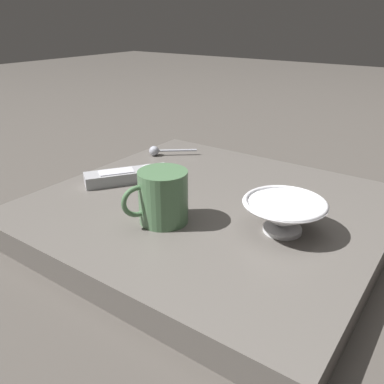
# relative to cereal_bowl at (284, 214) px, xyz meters

# --- Properties ---
(ground_plane) EXTENTS (6.00, 6.00, 0.00)m
(ground_plane) POSITION_rel_cereal_bowl_xyz_m (0.03, 0.17, -0.08)
(ground_plane) COLOR #47423D
(table) EXTENTS (0.61, 0.65, 0.05)m
(table) POSITION_rel_cereal_bowl_xyz_m (0.03, 0.17, -0.06)
(table) COLOR #5B5651
(table) RESTS_ON ground
(cereal_bowl) EXTENTS (0.14, 0.14, 0.06)m
(cereal_bowl) POSITION_rel_cereal_bowl_xyz_m (0.00, 0.00, 0.00)
(cereal_bowl) COLOR silver
(cereal_bowl) RESTS_ON table
(coffee_mug) EXTENTS (0.12, 0.09, 0.09)m
(coffee_mug) POSITION_rel_cereal_bowl_xyz_m (-0.09, 0.19, 0.01)
(coffee_mug) COLOR #4C724C
(coffee_mug) RESTS_ON table
(teaspoon) EXTENTS (0.09, 0.10, 0.03)m
(teaspoon) POSITION_rel_cereal_bowl_xyz_m (0.19, 0.43, -0.02)
(teaspoon) COLOR #A3A5B2
(teaspoon) RESTS_ON table
(tv_remote_near) EXTENTS (0.18, 0.14, 0.03)m
(tv_remote_near) POSITION_rel_cereal_bowl_xyz_m (0.01, 0.37, -0.02)
(tv_remote_near) COLOR #9E9EA3
(tv_remote_near) RESTS_ON table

